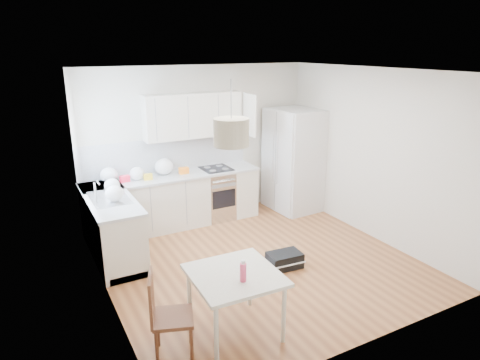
# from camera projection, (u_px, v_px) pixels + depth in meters

# --- Properties ---
(floor) EXTENTS (4.20, 4.20, 0.00)m
(floor) POSITION_uv_depth(u_px,v_px,m) (257.00, 261.00, 6.24)
(floor) COLOR brown
(floor) RESTS_ON ground
(ceiling) EXTENTS (4.20, 4.20, 0.00)m
(ceiling) POSITION_uv_depth(u_px,v_px,m) (260.00, 71.00, 5.43)
(ceiling) COLOR white
(ceiling) RESTS_ON wall_back
(wall_back) EXTENTS (4.20, 0.00, 4.20)m
(wall_back) POSITION_uv_depth(u_px,v_px,m) (198.00, 143.00, 7.60)
(wall_back) COLOR beige
(wall_back) RESTS_ON floor
(wall_left) EXTENTS (0.00, 4.20, 4.20)m
(wall_left) POSITION_uv_depth(u_px,v_px,m) (101.00, 197.00, 4.89)
(wall_left) COLOR beige
(wall_left) RESTS_ON floor
(wall_right) EXTENTS (0.00, 4.20, 4.20)m
(wall_right) POSITION_uv_depth(u_px,v_px,m) (372.00, 155.00, 6.78)
(wall_right) COLOR beige
(wall_right) RESTS_ON floor
(window_glassblock) EXTENTS (0.02, 1.00, 1.00)m
(window_glassblock) POSITION_uv_depth(u_px,v_px,m) (82.00, 143.00, 5.74)
(window_glassblock) COLOR #BFE0F9
(window_glassblock) RESTS_ON wall_left
(cabinets_back) EXTENTS (3.00, 0.60, 0.88)m
(cabinets_back) POSITION_uv_depth(u_px,v_px,m) (175.00, 202.00, 7.35)
(cabinets_back) COLOR silver
(cabinets_back) RESTS_ON floor
(cabinets_left) EXTENTS (0.60, 1.80, 0.88)m
(cabinets_left) POSITION_uv_depth(u_px,v_px,m) (111.00, 228.00, 6.30)
(cabinets_left) COLOR silver
(cabinets_left) RESTS_ON floor
(counter_back) EXTENTS (3.02, 0.64, 0.04)m
(counter_back) POSITION_uv_depth(u_px,v_px,m) (173.00, 176.00, 7.21)
(counter_back) COLOR #B8BBBD
(counter_back) RESTS_ON cabinets_back
(counter_left) EXTENTS (0.64, 1.82, 0.04)m
(counter_left) POSITION_uv_depth(u_px,v_px,m) (109.00, 198.00, 6.16)
(counter_left) COLOR #B8BBBD
(counter_left) RESTS_ON cabinets_left
(backsplash_back) EXTENTS (3.00, 0.01, 0.58)m
(backsplash_back) POSITION_uv_depth(u_px,v_px,m) (167.00, 155.00, 7.37)
(backsplash_back) COLOR silver
(backsplash_back) RESTS_ON wall_back
(backsplash_left) EXTENTS (0.01, 1.80, 0.58)m
(backsplash_left) POSITION_uv_depth(u_px,v_px,m) (85.00, 181.00, 5.94)
(backsplash_left) COLOR silver
(backsplash_left) RESTS_ON wall_left
(upper_cabinets) EXTENTS (1.70, 0.32, 0.75)m
(upper_cabinets) POSITION_uv_depth(u_px,v_px,m) (193.00, 115.00, 7.24)
(upper_cabinets) COLOR silver
(upper_cabinets) RESTS_ON wall_back
(range_oven) EXTENTS (0.50, 0.61, 0.88)m
(range_oven) POSITION_uv_depth(u_px,v_px,m) (217.00, 194.00, 7.71)
(range_oven) COLOR silver
(range_oven) RESTS_ON floor
(sink) EXTENTS (0.50, 0.80, 0.16)m
(sink) POSITION_uv_depth(u_px,v_px,m) (109.00, 198.00, 6.12)
(sink) COLOR silver
(sink) RESTS_ON counter_left
(refrigerator) EXTENTS (0.95, 1.00, 1.91)m
(refrigerator) POSITION_uv_depth(u_px,v_px,m) (294.00, 160.00, 8.03)
(refrigerator) COLOR silver
(refrigerator) RESTS_ON floor
(dining_table) EXTENTS (0.94, 0.94, 0.71)m
(dining_table) POSITION_uv_depth(u_px,v_px,m) (235.00, 280.00, 4.51)
(dining_table) COLOR beige
(dining_table) RESTS_ON floor
(dining_chair) EXTENTS (0.50, 0.50, 0.93)m
(dining_chair) POSITION_uv_depth(u_px,v_px,m) (173.00, 316.00, 4.20)
(dining_chair) COLOR #462615
(dining_chair) RESTS_ON floor
(drink_bottle) EXTENTS (0.09, 0.09, 0.24)m
(drink_bottle) POSITION_uv_depth(u_px,v_px,m) (243.00, 271.00, 4.31)
(drink_bottle) COLOR #E13E65
(drink_bottle) RESTS_ON dining_table
(gym_bag) EXTENTS (0.49, 0.34, 0.22)m
(gym_bag) POSITION_uv_depth(u_px,v_px,m) (285.00, 260.00, 6.04)
(gym_bag) COLOR black
(gym_bag) RESTS_ON floor
(pendant_lamp) EXTENTS (0.42, 0.42, 0.28)m
(pendant_lamp) POSITION_uv_depth(u_px,v_px,m) (231.00, 132.00, 4.24)
(pendant_lamp) COLOR tan
(pendant_lamp) RESTS_ON ceiling
(grocery_bag_a) EXTENTS (0.27, 0.23, 0.25)m
(grocery_bag_a) POSITION_uv_depth(u_px,v_px,m) (109.00, 175.00, 6.78)
(grocery_bag_a) COLOR white
(grocery_bag_a) RESTS_ON counter_back
(grocery_bag_b) EXTENTS (0.24, 0.21, 0.22)m
(grocery_bag_b) POSITION_uv_depth(u_px,v_px,m) (137.00, 173.00, 6.91)
(grocery_bag_b) COLOR white
(grocery_bag_b) RESTS_ON counter_back
(grocery_bag_c) EXTENTS (0.31, 0.26, 0.28)m
(grocery_bag_c) POSITION_uv_depth(u_px,v_px,m) (164.00, 167.00, 7.19)
(grocery_bag_c) COLOR white
(grocery_bag_c) RESTS_ON counter_back
(grocery_bag_d) EXTENTS (0.23, 0.20, 0.21)m
(grocery_bag_d) POSITION_uv_depth(u_px,v_px,m) (112.00, 185.00, 6.34)
(grocery_bag_d) COLOR white
(grocery_bag_d) RESTS_ON counter_back
(grocery_bag_e) EXTENTS (0.26, 0.22, 0.23)m
(grocery_bag_e) POSITION_uv_depth(u_px,v_px,m) (114.00, 194.00, 5.95)
(grocery_bag_e) COLOR white
(grocery_bag_e) RESTS_ON counter_left
(snack_orange) EXTENTS (0.16, 0.10, 0.11)m
(snack_orange) POSITION_uv_depth(u_px,v_px,m) (184.00, 171.00, 7.27)
(snack_orange) COLOR orange
(snack_orange) RESTS_ON counter_back
(snack_yellow) EXTENTS (0.15, 0.11, 0.10)m
(snack_yellow) POSITION_uv_depth(u_px,v_px,m) (148.00, 177.00, 6.94)
(snack_yellow) COLOR gold
(snack_yellow) RESTS_ON counter_back
(snack_red) EXTENTS (0.16, 0.11, 0.10)m
(snack_red) POSITION_uv_depth(u_px,v_px,m) (125.00, 179.00, 6.83)
(snack_red) COLOR red
(snack_red) RESTS_ON counter_back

